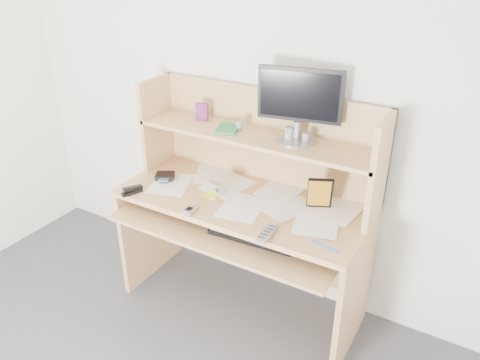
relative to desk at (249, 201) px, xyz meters
The scene contains 19 objects.
back_wall 0.60m from the desk, 90.00° to the left, with size 3.60×0.04×2.50m, color white.
desk is the anchor object (origin of this frame).
paper_clutter 0.10m from the desk, 90.00° to the right, with size 1.32×0.54×0.01m, color white.
keyboard 0.29m from the desk, 55.27° to the right, with size 0.47×0.20×0.03m.
tv_remote 0.45m from the desk, 49.42° to the right, with size 0.05×0.18×0.02m, color gray.
flip_phone 0.38m from the desk, 115.55° to the right, with size 0.05×0.09×0.02m, color #B5B5B8.
stapler 0.66m from the desk, 148.90° to the right, with size 0.03×0.12×0.04m, color black.
wallet 0.53m from the desk, 169.41° to the right, with size 0.11×0.09×0.03m, color black.
sticky_note_pad 0.22m from the desk, 141.51° to the right, with size 0.08×0.08×0.01m, color #D4DD3A.
digital_camera 0.20m from the desk, 150.57° to the right, with size 0.09×0.03×0.05m, color #B7B7B9.
game_case 0.44m from the desk, ahead, with size 0.13×0.01×0.19m, color black.
blue_pen 0.63m from the desk, 26.40° to the right, with size 0.01×0.01×0.14m, color blue.
card_box 0.59m from the desk, 163.79° to the left, with size 0.07×0.02×0.10m, color maroon.
shelf_book 0.43m from the desk, 163.52° to the left, with size 0.12×0.16×0.02m, color #378954.
chip_stack_a 0.43m from the desk, 143.74° to the left, with size 0.04×0.04×0.05m, color black.
chip_stack_b 0.48m from the desk, 24.22° to the left, with size 0.04×0.04×0.07m, color silver.
chip_stack_c 0.51m from the desk, 20.47° to the left, with size 0.04×0.04×0.05m, color black.
chip_stack_d 0.47m from the desk, 20.27° to the left, with size 0.04×0.04×0.08m, color white.
monitor 0.64m from the desk, 26.18° to the left, with size 0.44×0.22×0.38m.
Camera 1 is at (1.12, -0.47, 2.02)m, focal length 35.00 mm.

